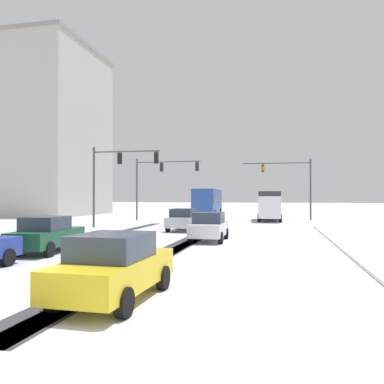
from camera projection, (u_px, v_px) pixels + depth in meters
The scene contains 13 objects.
wheel_track_left_lane at pixel (182, 244), 20.73m from camera, with size 1.14×29.13×0.01m, color #38383D.
wheel_track_right_lane at pixel (187, 244), 20.66m from camera, with size 0.78×29.13×0.01m, color #38383D.
wheel_track_center at pixel (79, 241), 21.99m from camera, with size 0.81×29.13×0.01m, color #38383D.
traffic_signal_far_left at pixel (159, 176), 41.02m from camera, with size 7.02×0.53×6.50m.
traffic_signal_far_right at pixel (291, 178), 42.08m from camera, with size 7.23×0.47×6.50m.
traffic_signal_near_left at pixel (116, 170), 31.52m from camera, with size 5.61×0.54×6.50m.
car_silver_lead at pixel (184, 220), 28.61m from camera, with size 1.93×4.15×1.62m.
car_white_second at pixel (209, 227), 22.03m from camera, with size 1.87×4.12×1.62m.
car_dark_green_third at pixel (47, 234), 17.52m from camera, with size 2.01×4.19×1.62m.
car_yellow_cab_fifth at pixel (114, 266), 9.49m from camera, with size 1.94×4.15×1.62m.
bus_oncoming at pixel (208, 200), 49.38m from camera, with size 3.06×11.11×3.38m.
box_truck_delivery at pixel (270, 205), 40.20m from camera, with size 2.39×7.43×3.02m.
office_building_far_left_block at pixel (3, 133), 54.07m from camera, with size 26.20×15.28×22.38m.
Camera 1 is at (5.52, -6.93, 2.51)m, focal length 36.75 mm.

